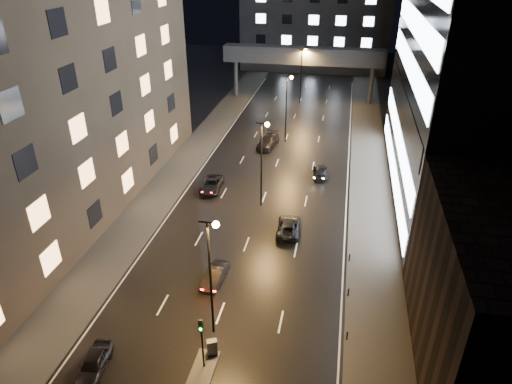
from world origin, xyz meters
TOP-DOWN VIEW (x-y plane):
  - ground at (0.00, 40.00)m, footprint 160.00×160.00m
  - sidewalk_left at (-12.50, 35.00)m, footprint 5.00×110.00m
  - sidewalk_right at (12.50, 35.00)m, footprint 5.00×110.00m
  - building_left at (-22.50, 24.00)m, footprint 15.00×48.00m
  - building_right_low at (20.00, 9.00)m, footprint 10.00×18.00m
  - building_far at (0.00, 98.00)m, footprint 34.00×14.00m
  - skybridge at (0.00, 70.00)m, footprint 30.00×3.00m
  - traffic_signal_near at (0.30, 4.49)m, footprint 0.28×0.34m
  - bollard_row at (10.20, 6.50)m, footprint 0.12×25.12m
  - streetlight_near at (0.16, 8.00)m, footprint 1.45×0.50m
  - streetlight_mid_a at (0.16, 28.00)m, footprint 1.45×0.50m
  - streetlight_mid_b at (0.16, 48.00)m, footprint 1.45×0.50m
  - streetlight_far at (0.16, 68.00)m, footprint 1.45×0.50m
  - car_away_a at (-7.18, 2.76)m, footprint 2.12×4.23m
  - car_away_b at (-1.50, 13.78)m, footprint 1.80×4.19m
  - car_away_c at (-6.66, 30.57)m, footprint 2.52×5.11m
  - car_away_d at (-2.25, 45.53)m, footprint 3.01×5.92m
  - car_toward_a at (3.85, 23.02)m, footprint 2.54×5.07m
  - car_toward_b at (6.09, 37.03)m, footprint 2.18×4.59m
  - utility_cabinet at (0.57, 5.70)m, footprint 0.86×0.73m

SIDE VIEW (x-z plane):
  - ground at x=0.00m, z-range 0.00..0.00m
  - sidewalk_left at x=-12.50m, z-range 0.00..0.15m
  - sidewalk_right at x=12.50m, z-range 0.00..0.15m
  - bollard_row at x=10.20m, z-range 0.00..0.90m
  - car_toward_b at x=6.09m, z-range 0.00..1.29m
  - car_away_b at x=-1.50m, z-range 0.00..1.34m
  - car_toward_a at x=3.85m, z-range 0.00..1.38m
  - car_away_a at x=-7.18m, z-range 0.00..1.38m
  - car_away_c at x=-6.66m, z-range 0.00..1.39m
  - utility_cabinet at x=0.57m, z-range 0.15..1.44m
  - car_away_d at x=-2.25m, z-range 0.00..1.65m
  - traffic_signal_near at x=0.30m, z-range 0.89..5.29m
  - building_right_low at x=20.00m, z-range 0.00..12.00m
  - streetlight_near at x=0.16m, z-range 1.42..11.57m
  - streetlight_mid_a at x=0.16m, z-range 1.42..11.57m
  - streetlight_mid_b at x=0.16m, z-range 1.42..11.57m
  - streetlight_far at x=0.16m, z-range 1.42..11.57m
  - skybridge at x=0.00m, z-range 3.34..13.34m
  - building_far at x=0.00m, z-range 0.00..25.00m
  - building_left at x=-22.50m, z-range 0.00..40.00m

